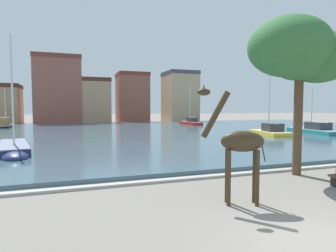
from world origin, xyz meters
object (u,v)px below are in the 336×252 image
sailboat_red (190,123)px  sailboat_black (6,125)px  sailboat_yellow (269,133)px  sailboat_navy (14,150)px  sailboat_teal (311,131)px  shade_tree (301,54)px  giraffe_statue (239,144)px

sailboat_red → sailboat_black: (-29.76, 2.69, 0.02)m
sailboat_yellow → sailboat_black: size_ratio=1.28×
sailboat_navy → sailboat_teal: sailboat_navy is taller
sailboat_red → shade_tree: bearing=-105.3°
giraffe_statue → sailboat_navy: (-8.99, 12.98, -1.64)m
sailboat_red → sailboat_navy: bearing=-133.1°
sailboat_black → shade_tree: (19.92, -38.60, 5.28)m
shade_tree → giraffe_statue: bearing=-152.7°
sailboat_navy → sailboat_yellow: sailboat_yellow is taller
sailboat_teal → sailboat_black: bearing=148.2°
giraffe_statue → sailboat_navy: size_ratio=0.50×
sailboat_red → shade_tree: (-9.84, -35.92, 5.31)m
sailboat_navy → sailboat_red: sailboat_navy is taller
sailboat_teal → sailboat_black: sailboat_black is taller
giraffe_statue → sailboat_navy: bearing=124.7°
sailboat_navy → sailboat_yellow: (24.52, 4.87, 0.10)m
giraffe_statue → sailboat_teal: (22.07, 18.29, -1.55)m
giraffe_statue → sailboat_navy: sailboat_navy is taller
giraffe_statue → sailboat_black: bearing=109.9°
sailboat_navy → shade_tree: (14.03, -10.38, 5.42)m
sailboat_red → sailboat_yellow: sailboat_yellow is taller
sailboat_navy → sailboat_red: 34.95m
giraffe_statue → sailboat_yellow: (15.53, 17.85, -1.53)m
sailboat_black → shade_tree: bearing=-62.7°
sailboat_teal → giraffe_statue: bearing=-140.3°
sailboat_navy → sailboat_black: 28.83m
sailboat_yellow → sailboat_black: sailboat_yellow is taller
sailboat_yellow → sailboat_teal: (6.54, 0.44, -0.01)m
shade_tree → sailboat_red: bearing=74.7°
sailboat_navy → shade_tree: size_ratio=1.09×
sailboat_navy → sailboat_red: (23.87, 25.53, 0.11)m
sailboat_teal → shade_tree: size_ratio=1.20×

